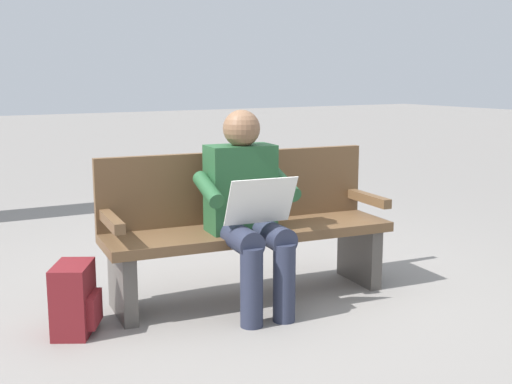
% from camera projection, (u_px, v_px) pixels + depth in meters
% --- Properties ---
extents(ground_plane, '(40.00, 40.00, 0.00)m').
position_uv_depth(ground_plane, '(250.00, 297.00, 4.12)').
color(ground_plane, gray).
extents(bench_near, '(1.84, 0.69, 0.90)m').
position_uv_depth(bench_near, '(245.00, 224.00, 4.10)').
color(bench_near, brown).
rests_on(bench_near, ground).
extents(person_seated, '(0.60, 0.60, 1.18)m').
position_uv_depth(person_seated, '(248.00, 205.00, 3.83)').
color(person_seated, '#23512D').
rests_on(person_seated, ground).
extents(backpack, '(0.32, 0.35, 0.38)m').
position_uv_depth(backpack, '(75.00, 300.00, 3.52)').
color(backpack, maroon).
rests_on(backpack, ground).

